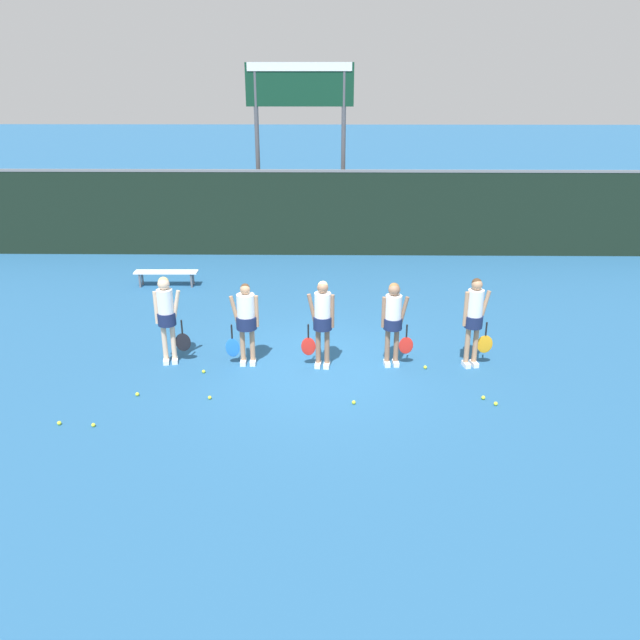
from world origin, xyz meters
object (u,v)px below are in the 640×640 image
Objects in this scene: scoreboard at (300,107)px; player_2 at (322,317)px; bench_courtside at (166,273)px; tennis_ball_8 at (210,398)px; player_0 at (167,313)px; tennis_ball_1 at (354,402)px; tennis_ball_0 at (483,398)px; tennis_ball_6 at (204,371)px; tennis_ball_7 at (137,394)px; tennis_ball_2 at (496,404)px; tennis_ball_4 at (425,367)px; player_4 at (474,315)px; tennis_ball_3 at (93,425)px; tennis_ball_5 at (59,423)px; player_3 at (393,317)px; player_1 at (246,317)px.

player_2 is (0.82, -9.48, -3.47)m from scoreboard.
tennis_ball_8 is (2.35, -6.49, -0.33)m from bench_courtside.
player_0 is 4.13m from tennis_ball_1.
player_2 is 3.34m from tennis_ball_0.
tennis_ball_8 is at bearing -73.67° from tennis_ball_6.
tennis_ball_6 is 0.96× the size of tennis_ball_7.
tennis_ball_0 is 1.00× the size of tennis_ball_2.
tennis_ball_7 is (-0.27, -1.44, -1.03)m from player_0.
tennis_ball_7 is at bearing -103.10° from scoreboard.
tennis_ball_6 is at bearing 157.35° from tennis_ball_1.
bench_courtside is 8.26m from tennis_ball_1.
tennis_ball_6 is at bearing -44.07° from player_0.
tennis_ball_8 is (-2.00, -1.40, -1.02)m from player_2.
tennis_ball_4 is 1.00× the size of tennis_ball_7.
player_4 is at bearing 4.55° from tennis_ball_6.
tennis_ball_0 is at bearing -42.36° from bench_courtside.
tennis_ball_5 is (-0.59, 0.05, 0.00)m from tennis_ball_3.
scoreboard is at bearing 97.18° from tennis_ball_1.
tennis_ball_2 is (0.11, -1.63, -1.04)m from player_4.
player_3 is 26.58× the size of tennis_ball_8.
tennis_ball_0 reaches higher than tennis_ball_4.
player_3 reaches higher than bench_courtside.
tennis_ball_1 is 2.49m from tennis_ball_2.
player_4 is 26.40× the size of tennis_ball_5.
tennis_ball_3 and tennis_ball_6 have the same top height.
tennis_ball_3 is 2.49m from tennis_ball_6.
player_1 is at bearing 168.21° from player_4.
tennis_ball_3 is (-6.69, -2.45, -1.04)m from player_4.
tennis_ball_1 and tennis_ball_4 have the same top height.
bench_courtside reaches higher than tennis_ball_4.
player_0 is at bearing -103.49° from scoreboard.
tennis_ball_3 is 6.21m from tennis_ball_4.
scoreboard is 3.40× the size of player_3.
tennis_ball_8 is at bearing -4.44° from tennis_ball_7.
tennis_ball_8 is (1.06, -1.54, -1.04)m from player_0.
player_1 is 24.44× the size of tennis_ball_5.
bench_courtside is 5.15m from player_0.
player_4 reaches higher than tennis_ball_6.
player_1 is at bearing -94.13° from scoreboard.
scoreboard reaches higher than tennis_ball_5.
tennis_ball_1 is 0.95× the size of tennis_ball_2.
tennis_ball_2 is 1.09× the size of tennis_ball_6.
tennis_ball_2 is 5.06m from tennis_ball_8.
scoreboard is 81.66× the size of tennis_ball_2.
player_4 is at bearing -2.00° from player_1.
player_1 is 26.11× the size of tennis_ball_8.
tennis_ball_1 is 3.90m from tennis_ball_7.
player_4 is at bearing 87.75° from tennis_ball_0.
tennis_ball_2 is at bearing -0.30° from tennis_ball_1.
tennis_ball_0 reaches higher than tennis_ball_7.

